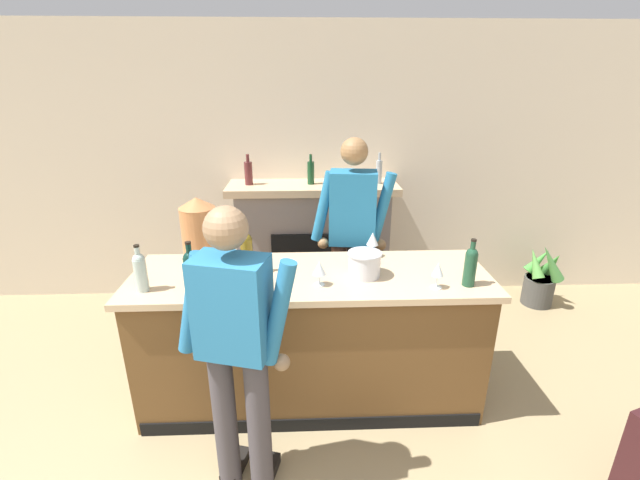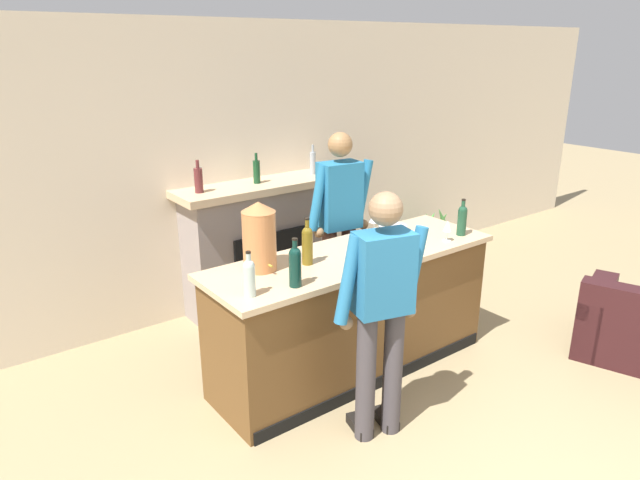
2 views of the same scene
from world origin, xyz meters
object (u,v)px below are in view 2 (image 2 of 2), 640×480
at_px(copper_dispenser, 259,236).
at_px(wine_glass_by_dispenser, 374,217).
at_px(person_bartender, 340,225).
at_px(wine_bottle_port_short, 462,219).
at_px(wine_glass_front_right, 448,227).
at_px(person_customer, 382,308).
at_px(potted_plant_corner, 435,238).
at_px(ice_bucket_steel, 392,235).
at_px(wine_bottle_rose_blush, 307,244).
at_px(wine_bottle_merlot_tall, 295,265).
at_px(wine_bottle_chardonnay_pale, 249,276).
at_px(armchair_black, 637,329).
at_px(wine_glass_front_left, 375,243).
at_px(fireplace_stone, 260,245).

height_order(copper_dispenser, wine_glass_by_dispenser, copper_dispenser).
height_order(person_bartender, wine_bottle_port_short, person_bartender).
bearing_deg(wine_glass_front_right, person_customer, -157.17).
height_order(wine_bottle_port_short, wine_glass_front_right, wine_bottle_port_short).
bearing_deg(potted_plant_corner, ice_bucket_steel, -146.90).
distance_m(person_customer, wine_glass_by_dispenser, 1.34).
bearing_deg(wine_bottle_rose_blush, ice_bucket_steel, -5.58).
bearing_deg(wine_bottle_rose_blush, wine_bottle_merlot_tall, -137.27).
bearing_deg(copper_dispenser, person_bartender, 22.62).
relative_size(person_customer, wine_bottle_chardonnay_pale, 5.63).
bearing_deg(wine_bottle_chardonnay_pale, wine_bottle_port_short, -0.26).
bearing_deg(armchair_black, wine_bottle_chardonnay_pale, 160.40).
height_order(person_bartender, ice_bucket_steel, person_bartender).
height_order(ice_bucket_steel, wine_glass_front_right, wine_glass_front_right).
height_order(potted_plant_corner, wine_bottle_merlot_tall, wine_bottle_merlot_tall).
relative_size(person_customer, copper_dispenser, 3.42).
xyz_separation_m(wine_bottle_merlot_tall, wine_glass_front_left, (0.77, 0.08, -0.04)).
bearing_deg(wine_bottle_rose_blush, wine_glass_front_left, -23.06).
bearing_deg(wine_glass_front_right, wine_bottle_merlot_tall, -179.71).
bearing_deg(wine_bottle_port_short, wine_glass_front_right, -172.04).
height_order(potted_plant_corner, person_bartender, person_bartender).
xyz_separation_m(fireplace_stone, wine_glass_front_left, (0.00, -1.65, 0.48)).
distance_m(wine_bottle_port_short, wine_glass_front_left, 0.94).
xyz_separation_m(ice_bucket_steel, wine_glass_by_dispenser, (0.10, 0.32, 0.05)).
relative_size(person_bartender, wine_bottle_merlot_tall, 5.46).
distance_m(person_bartender, wine_bottle_merlot_tall, 1.37).
bearing_deg(wine_bottle_merlot_tall, wine_glass_front_right, 0.29).
bearing_deg(wine_glass_by_dispenser, wine_bottle_port_short, -42.13).
xyz_separation_m(wine_bottle_chardonnay_pale, wine_bottle_rose_blush, (0.62, 0.23, 0.02)).
relative_size(person_bartender, wine_bottle_rose_blush, 5.23).
bearing_deg(fireplace_stone, wine_glass_by_dispenser, -71.43).
relative_size(fireplace_stone, wine_glass_front_right, 9.59).
xyz_separation_m(wine_glass_front_right, wine_glass_by_dispenser, (-0.33, 0.52, 0.01)).
bearing_deg(wine_bottle_chardonnay_pale, person_bartender, 30.16).
height_order(potted_plant_corner, wine_glass_front_left, wine_glass_front_left).
height_order(wine_bottle_merlot_tall, wine_glass_front_right, wine_bottle_merlot_tall).
relative_size(armchair_black, wine_glass_front_right, 6.48).
relative_size(potted_plant_corner, wine_glass_by_dispenser, 3.90).
height_order(wine_bottle_chardonnay_pale, wine_glass_by_dispenser, wine_bottle_chardonnay_pale).
distance_m(ice_bucket_steel, wine_bottle_port_short, 0.66).
height_order(wine_bottle_rose_blush, wine_glass_by_dispenser, wine_bottle_rose_blush).
xyz_separation_m(wine_glass_front_right, wine_glass_front_left, (-0.73, 0.07, -0.01)).
bearing_deg(armchair_black, potted_plant_corner, 82.04).
bearing_deg(potted_plant_corner, wine_bottle_rose_blush, -155.95).
relative_size(wine_bottle_rose_blush, wine_glass_front_left, 2.11).
bearing_deg(ice_bucket_steel, potted_plant_corner, 33.10).
bearing_deg(person_bartender, person_customer, -118.96).
bearing_deg(wine_bottle_chardonnay_pale, copper_dispenser, 50.21).
bearing_deg(fireplace_stone, wine_glass_front_right, -67.01).
distance_m(armchair_black, person_bartender, 2.66).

